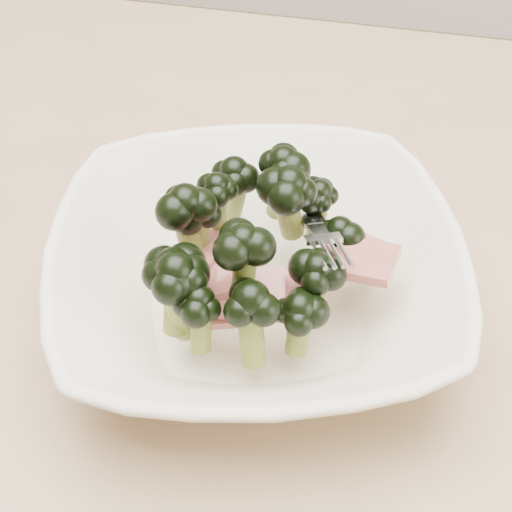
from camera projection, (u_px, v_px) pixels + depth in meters
name	position (u px, v px, depth m)	size (l,w,h in m)	color
dining_table	(169.00, 318.00, 0.63)	(1.20, 0.80, 0.75)	tan
broccoli_dish	(255.00, 270.00, 0.47)	(0.34, 0.34, 0.11)	beige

